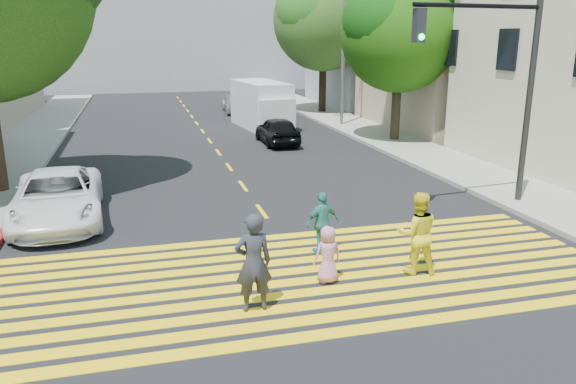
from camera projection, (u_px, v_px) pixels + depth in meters
name	position (u px, v px, depth m)	size (l,w,h in m)	color
ground	(328.00, 301.00, 10.92)	(120.00, 120.00, 0.00)	black
sidewalk_left	(37.00, 134.00, 29.27)	(3.00, 40.00, 0.15)	gray
sidewalk_right	(394.00, 142.00, 26.98)	(3.00, 60.00, 0.15)	gray
curb_red	(6.00, 229.00, 14.77)	(0.20, 8.00, 0.16)	maroon
crosswalk	(309.00, 275.00, 12.11)	(13.40, 5.30, 0.01)	yellow
lane_line	(200.00, 127.00, 31.86)	(0.12, 34.40, 0.01)	yellow
building_right_tan	(475.00, 36.00, 31.00)	(10.00, 10.00, 10.00)	tan
building_right_grey	(390.00, 36.00, 41.24)	(10.00, 10.00, 10.00)	gray
backdrop_block	(168.00, 25.00, 54.00)	(30.00, 8.00, 12.00)	gray
tree_right_near	(401.00, 26.00, 25.96)	(6.54, 6.28, 8.04)	black
tree_right_far	(324.00, 14.00, 35.90)	(8.37, 8.31, 9.38)	black
pedestrian_man	(253.00, 263.00, 10.31)	(0.69, 0.46, 1.91)	#2C2D38
pedestrian_woman	(417.00, 233.00, 11.98)	(0.89, 0.69, 1.82)	yellow
pedestrian_child	(328.00, 255.00, 11.61)	(0.60, 0.39, 1.23)	#BE799F
pedestrian_extra	(322.00, 223.00, 13.18)	(0.88, 0.36, 1.50)	teal
white_sedan	(57.00, 197.00, 15.43)	(2.31, 5.02, 1.39)	white
dark_car_near	(277.00, 130.00, 26.69)	(1.54, 3.83, 1.31)	black
silver_car	(238.00, 103.00, 37.69)	(1.89, 4.65, 1.35)	#B0B0B0
dark_car_parked	(276.00, 106.00, 36.10)	(1.35, 3.86, 1.27)	black
white_van	(262.00, 106.00, 31.23)	(2.61, 5.60, 2.55)	silver
traffic_signal	(500.00, 72.00, 15.78)	(4.20, 0.72, 6.17)	#262626
street_lamp	(340.00, 21.00, 30.48)	(2.26, 0.65, 10.03)	gray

